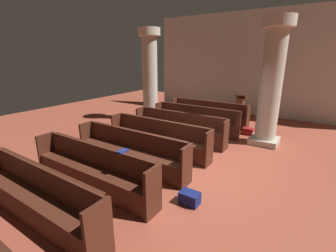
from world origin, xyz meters
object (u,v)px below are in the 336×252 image
pew_row_2 (179,126)px  pew_row_5 (92,167)px  kneeler_box_navy (190,198)px  pillar_aisle_side (271,82)px  pew_row_3 (158,136)px  lectern (240,109)px  pillar_far_side (150,74)px  hymn_book (122,151)px  kneeler_box_red (248,131)px  pew_row_4 (130,149)px  pew_row_1 (195,118)px  pew_row_0 (208,112)px  pew_row_6 (35,194)px

pew_row_2 → pew_row_5: 3.43m
pew_row_5 → kneeler_box_navy: (1.90, 0.62, -0.37)m
pillar_aisle_side → kneeler_box_navy: (-0.47, -4.05, -1.79)m
pew_row_3 → pew_row_5: (0.00, -2.28, 0.00)m
pillar_aisle_side → lectern: pillar_aisle_side is taller
pillar_far_side → hymn_book: size_ratio=16.85×
pew_row_3 → kneeler_box_red: size_ratio=9.06×
kneeler_box_navy → pew_row_4: bearing=164.6°
pew_row_2 → hymn_book: hymn_book is taller
lectern → pew_row_2: bearing=-103.6°
kneeler_box_navy → pillar_far_side: bearing=134.0°
kneeler_box_red → pillar_far_side: bearing=-176.3°
pew_row_3 → pillar_aisle_side: 3.65m
pew_row_4 → kneeler_box_red: (1.72, 4.11, -0.37)m
pew_row_4 → pew_row_3: bearing=90.0°
pew_row_1 → pew_row_2: 1.14m
hymn_book → pew_row_0: bearing=97.1°
pew_row_3 → lectern: (0.86, 4.72, -0.03)m
pillar_aisle_side → kneeler_box_navy: 4.45m
hymn_book → kneeler_box_navy: 1.52m
pew_row_0 → pillar_aisle_side: size_ratio=0.86×
kneeler_box_navy → kneeler_box_red: (-0.18, 4.63, -0.00)m
pillar_aisle_side → lectern: bearing=122.8°
pew_row_4 → pillar_far_side: bearing=121.1°
pew_row_5 → kneeler_box_red: 5.54m
pew_row_0 → hymn_book: 5.58m
pew_row_0 → pew_row_1: same height
pew_row_6 → pew_row_0: bearing=90.0°
pew_row_1 → pew_row_3: same height
pew_row_1 → pillar_far_side: bearing=169.7°
pew_row_1 → pew_row_4: bearing=-90.0°
pew_row_4 → pew_row_2: bearing=90.0°
kneeler_box_navy → pew_row_2: bearing=124.1°
pew_row_5 → pillar_far_side: (-2.32, 4.99, 1.43)m
lectern → kneeler_box_red: lectern is taller
kneeler_box_red → pillar_aisle_side: bearing=-42.0°
pew_row_3 → pew_row_4: size_ratio=1.00×
pew_row_6 → pew_row_1: bearing=90.0°
pew_row_0 → kneeler_box_red: bearing=-14.9°
pew_row_0 → pew_row_4: size_ratio=1.00×
pew_row_1 → pew_row_6: same height
pew_row_4 → pew_row_1: bearing=90.0°
pew_row_2 → kneeler_box_navy: 3.41m
pew_row_1 → pillar_far_side: pillar_far_side is taller
pew_row_1 → pew_row_4: size_ratio=1.00×
pew_row_3 → pew_row_6: same height
pew_row_2 → pew_row_4: size_ratio=1.00×
pew_row_1 → lectern: 2.59m
pew_row_4 → pew_row_6: 2.28m
pew_row_5 → kneeler_box_red: size_ratio=9.06×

